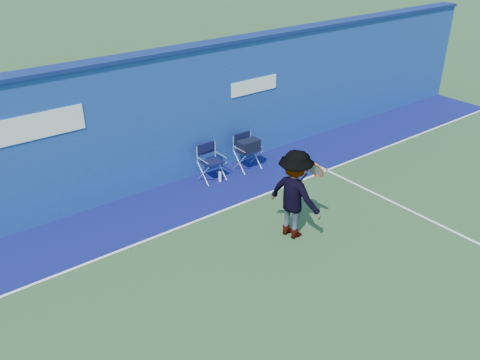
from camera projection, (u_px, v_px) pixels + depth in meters
ground at (275, 322)px, 7.90m from camera, size 80.00×80.00×0.00m
stadium_wall at (117, 130)px, 10.83m from camera, size 24.00×0.50×3.08m
out_of_bounds_strip at (148, 213)px, 10.78m from camera, size 24.00×1.80×0.01m
court_lines at (251, 301)px, 8.31m from camera, size 24.00×12.00×0.01m
directors_chair_left at (212, 169)px, 12.03m from camera, size 0.52×0.48×0.88m
directors_chair_right at (248, 155)px, 12.51m from camera, size 0.53×0.48×0.89m
water_bottle at (220, 177)px, 12.01m from camera, size 0.07×0.07×0.25m
tennis_player at (295, 194)px, 9.66m from camera, size 0.95×1.26×1.80m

